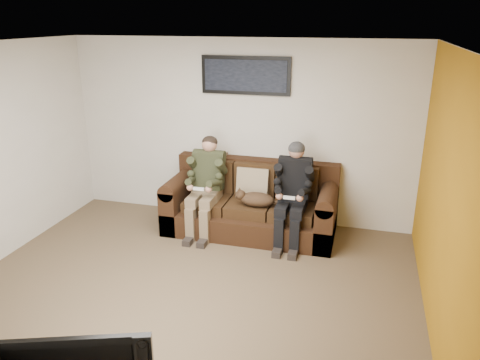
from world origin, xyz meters
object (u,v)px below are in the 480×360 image
(cat, at_px, (255,199))
(sofa, at_px, (252,205))
(person_left, at_px, (206,180))
(framed_poster, at_px, (246,75))
(person_right, at_px, (293,188))

(cat, bearing_deg, sofa, 113.35)
(person_left, xyz_separation_m, cat, (0.71, -0.06, -0.18))
(framed_poster, bearing_deg, person_right, -35.85)
(cat, bearing_deg, person_right, 7.25)
(person_right, distance_m, framed_poster, 1.67)
(sofa, height_order, person_left, person_left)
(sofa, height_order, cat, sofa)
(person_left, distance_m, framed_poster, 1.52)
(sofa, bearing_deg, person_right, -17.99)
(sofa, height_order, framed_poster, framed_poster)
(sofa, height_order, person_right, person_right)
(sofa, relative_size, person_right, 1.75)
(sofa, relative_size, framed_poster, 1.86)
(framed_poster, bearing_deg, person_left, -124.65)
(person_left, bearing_deg, sofa, 18.03)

